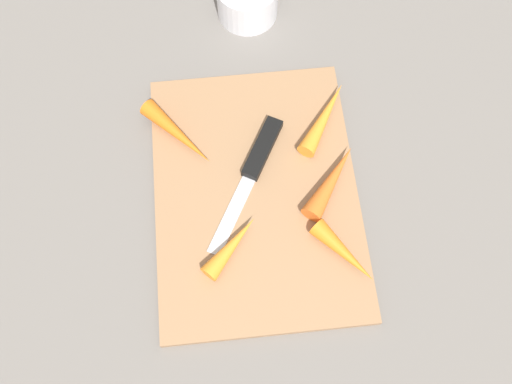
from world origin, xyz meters
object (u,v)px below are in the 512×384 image
(carrot_shortest, at_px, (231,246))
(knife, at_px, (259,157))
(carrot_longest, at_px, (178,134))
(carrot_long, at_px, (324,117))
(cutting_board, at_px, (256,194))
(carrot_medium, at_px, (331,179))
(small_bowl, at_px, (247,0))
(carrot_short, at_px, (344,253))

(carrot_shortest, bearing_deg, knife, 22.52)
(carrot_longest, bearing_deg, carrot_long, 50.50)
(carrot_shortest, bearing_deg, cutting_board, 16.13)
(carrot_longest, height_order, carrot_medium, carrot_medium)
(carrot_shortest, distance_m, carrot_medium, 0.15)
(cutting_board, height_order, knife, knife)
(carrot_longest, height_order, small_bowl, small_bowl)
(cutting_board, bearing_deg, carrot_medium, -88.53)
(carrot_longest, bearing_deg, carrot_short, 5.49)
(carrot_longest, height_order, carrot_short, same)
(carrot_short, bearing_deg, knife, 174.41)
(carrot_medium, bearing_deg, carrot_short, -142.39)
(knife, relative_size, small_bowl, 2.07)
(carrot_medium, xyz_separation_m, carrot_short, (-0.10, -0.00, -0.00))
(carrot_medium, height_order, small_bowl, small_bowl)
(cutting_board, xyz_separation_m, small_bowl, (0.30, -0.02, 0.02))
(carrot_shortest, height_order, carrot_long, same)
(knife, relative_size, carrot_longest, 1.55)
(knife, bearing_deg, small_bowl, -153.14)
(carrot_medium, distance_m, small_bowl, 0.31)
(carrot_longest, bearing_deg, carrot_shortest, -21.28)
(carrot_long, bearing_deg, knife, 149.75)
(carrot_longest, relative_size, small_bowl, 1.34)
(cutting_board, distance_m, carrot_long, 0.14)
(small_bowl, bearing_deg, knife, 177.82)
(knife, height_order, carrot_shortest, carrot_shortest)
(cutting_board, xyz_separation_m, carrot_longest, (0.09, 0.09, 0.02))
(carrot_medium, relative_size, carrot_short, 1.17)
(knife, height_order, carrot_long, carrot_long)
(carrot_longest, relative_size, carrot_shortest, 1.32)
(knife, xyz_separation_m, carrot_medium, (-0.04, -0.09, 0.01))
(cutting_board, height_order, small_bowl, small_bowl)
(carrot_longest, xyz_separation_m, carrot_short, (-0.18, -0.19, -0.00))
(knife, height_order, carrot_longest, carrot_longest)
(carrot_longest, xyz_separation_m, small_bowl, (0.21, -0.11, 0.00))
(carrot_longest, bearing_deg, cutting_board, 6.12)
(carrot_short, distance_m, small_bowl, 0.40)
(cutting_board, distance_m, carrot_medium, 0.10)
(carrot_longest, relative_size, carrot_medium, 1.08)
(carrot_shortest, relative_size, carrot_medium, 0.82)
(cutting_board, bearing_deg, carrot_shortest, 152.64)
(cutting_board, bearing_deg, carrot_short, -134.19)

